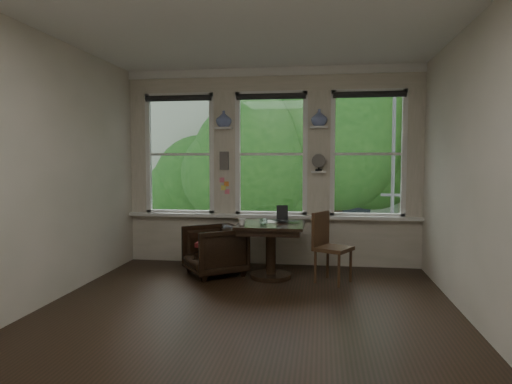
% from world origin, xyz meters
% --- Properties ---
extents(ground, '(4.50, 4.50, 0.00)m').
position_xyz_m(ground, '(0.00, 0.00, 0.00)').
color(ground, black).
rests_on(ground, ground).
extents(ceiling, '(4.50, 4.50, 0.00)m').
position_xyz_m(ceiling, '(0.00, 0.00, 3.00)').
color(ceiling, silver).
rests_on(ceiling, ground).
extents(wall_back, '(4.50, 0.00, 4.50)m').
position_xyz_m(wall_back, '(0.00, 2.25, 1.50)').
color(wall_back, beige).
rests_on(wall_back, ground).
extents(wall_front, '(4.50, 0.00, 4.50)m').
position_xyz_m(wall_front, '(0.00, -2.25, 1.50)').
color(wall_front, beige).
rests_on(wall_front, ground).
extents(wall_left, '(0.00, 4.50, 4.50)m').
position_xyz_m(wall_left, '(-2.25, 0.00, 1.50)').
color(wall_left, beige).
rests_on(wall_left, ground).
extents(wall_right, '(0.00, 4.50, 4.50)m').
position_xyz_m(wall_right, '(2.25, 0.00, 1.50)').
color(wall_right, beige).
rests_on(wall_right, ground).
extents(window_left, '(1.10, 0.12, 1.90)m').
position_xyz_m(window_left, '(-1.45, 2.25, 1.70)').
color(window_left, white).
rests_on(window_left, ground).
extents(window_center, '(1.10, 0.12, 1.90)m').
position_xyz_m(window_center, '(0.00, 2.25, 1.70)').
color(window_center, white).
rests_on(window_center, ground).
extents(window_right, '(1.10, 0.12, 1.90)m').
position_xyz_m(window_right, '(1.45, 2.25, 1.70)').
color(window_right, white).
rests_on(window_right, ground).
extents(shelf_left, '(0.26, 0.16, 0.03)m').
position_xyz_m(shelf_left, '(-0.72, 2.15, 2.10)').
color(shelf_left, white).
rests_on(shelf_left, ground).
extents(shelf_right, '(0.26, 0.16, 0.03)m').
position_xyz_m(shelf_right, '(0.72, 2.15, 2.10)').
color(shelf_right, white).
rests_on(shelf_right, ground).
extents(intercom, '(0.14, 0.06, 0.28)m').
position_xyz_m(intercom, '(-0.72, 2.18, 1.60)').
color(intercom, '#59544F').
rests_on(intercom, ground).
extents(sticky_notes, '(0.16, 0.01, 0.24)m').
position_xyz_m(sticky_notes, '(-0.72, 2.19, 1.25)').
color(sticky_notes, pink).
rests_on(sticky_notes, ground).
extents(desk_fan, '(0.20, 0.20, 0.24)m').
position_xyz_m(desk_fan, '(0.72, 2.13, 1.53)').
color(desk_fan, '#59544F').
rests_on(desk_fan, ground).
extents(vase_left, '(0.24, 0.24, 0.25)m').
position_xyz_m(vase_left, '(-0.72, 2.15, 2.24)').
color(vase_left, silver).
rests_on(vase_left, shelf_left).
extents(vase_right, '(0.24, 0.24, 0.25)m').
position_xyz_m(vase_right, '(0.72, 2.15, 2.24)').
color(vase_right, silver).
rests_on(vase_right, shelf_right).
extents(table, '(0.90, 0.90, 0.75)m').
position_xyz_m(table, '(0.09, 1.36, 0.38)').
color(table, black).
rests_on(table, ground).
extents(armchair_left, '(1.05, 1.04, 0.69)m').
position_xyz_m(armchair_left, '(-0.71, 1.42, 0.35)').
color(armchair_left, black).
rests_on(armchair_left, ground).
extents(cushion_red, '(0.45, 0.45, 0.06)m').
position_xyz_m(cushion_red, '(-0.71, 1.42, 0.45)').
color(cushion_red, maroon).
rests_on(cushion_red, armchair_left).
extents(side_chair_right, '(0.57, 0.57, 0.92)m').
position_xyz_m(side_chair_right, '(0.93, 1.24, 0.46)').
color(side_chair_right, '#3E2A16').
rests_on(side_chair_right, ground).
extents(laptop, '(0.41, 0.33, 0.03)m').
position_xyz_m(laptop, '(0.28, 1.42, 0.76)').
color(laptop, black).
rests_on(laptop, table).
extents(mug, '(0.10, 0.10, 0.09)m').
position_xyz_m(mug, '(-0.26, 1.14, 0.79)').
color(mug, white).
rests_on(mug, table).
extents(drinking_glass, '(0.14, 0.14, 0.09)m').
position_xyz_m(drinking_glass, '(0.01, 1.17, 0.79)').
color(drinking_glass, white).
rests_on(drinking_glass, table).
extents(tablet, '(0.17, 0.10, 0.22)m').
position_xyz_m(tablet, '(0.22, 1.66, 0.86)').
color(tablet, black).
rests_on(tablet, table).
extents(papers, '(0.27, 0.33, 0.00)m').
position_xyz_m(papers, '(0.08, 1.54, 0.75)').
color(papers, silver).
rests_on(papers, table).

